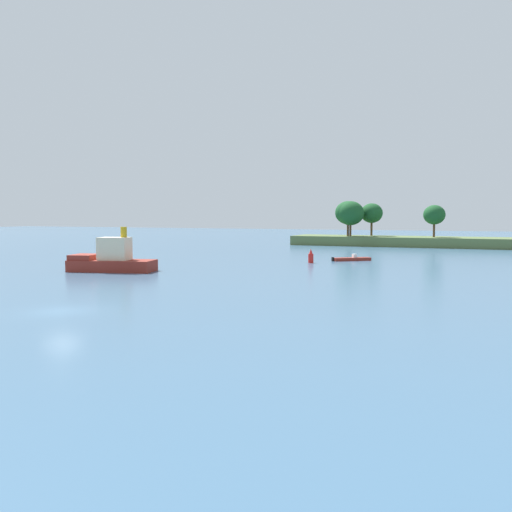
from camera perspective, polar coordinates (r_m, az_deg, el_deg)
name	(u,v)px	position (r m, az deg, el deg)	size (l,w,h in m)	color
ground_plane	(62,311)	(41.33, -18.64, -5.20)	(400.00, 400.00, 0.00)	#3D607F
treeline_island	(433,234)	(119.78, 17.15, 2.14)	(63.16, 10.34, 9.20)	#566B3D
tugboat	(111,260)	(67.95, -14.17, -0.38)	(10.24, 5.90, 5.11)	maroon
fishing_skiff	(352,259)	(81.81, 9.43, -0.29)	(5.05, 4.31, 0.94)	maroon
channel_buoy_red	(311,257)	(77.46, 5.45, -0.09)	(0.70, 0.70, 1.90)	red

